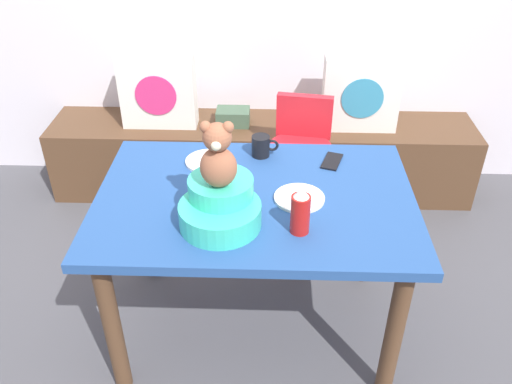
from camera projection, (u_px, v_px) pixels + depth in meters
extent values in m
plane|color=#4C4C51|center=(255.00, 324.00, 2.52)|extent=(8.00, 8.00, 0.00)
cube|color=brown|center=(262.00, 157.00, 3.37)|extent=(2.60, 0.44, 0.46)
cube|color=white|center=(158.00, 91.00, 3.12)|extent=(0.44, 0.14, 0.44)
cylinder|color=#E02D72|center=(156.00, 96.00, 3.06)|extent=(0.24, 0.01, 0.24)
cube|color=white|center=(361.00, 94.00, 3.08)|extent=(0.44, 0.14, 0.44)
cylinder|color=teal|center=(362.00, 99.00, 3.02)|extent=(0.24, 0.01, 0.24)
cube|color=#405B44|center=(233.00, 117.00, 3.22)|extent=(0.20, 0.14, 0.10)
cube|color=#264C8C|center=(255.00, 200.00, 2.11)|extent=(1.27, 0.86, 0.04)
cylinder|color=brown|center=(112.00, 326.00, 2.05)|extent=(0.07, 0.07, 0.70)
cylinder|color=brown|center=(394.00, 333.00, 2.02)|extent=(0.07, 0.07, 0.70)
cylinder|color=brown|center=(148.00, 220.00, 2.62)|extent=(0.07, 0.07, 0.70)
cylinder|color=brown|center=(369.00, 224.00, 2.59)|extent=(0.07, 0.07, 0.70)
cylinder|color=red|center=(300.00, 155.00, 2.83)|extent=(0.34, 0.34, 0.10)
cube|color=red|center=(304.00, 116.00, 2.86)|extent=(0.30, 0.09, 0.24)
cube|color=white|center=(296.00, 161.00, 2.65)|extent=(0.33, 0.24, 0.02)
cylinder|color=silver|center=(273.00, 212.00, 2.88)|extent=(0.03, 0.03, 0.46)
cylinder|color=silver|center=(324.00, 213.00, 2.87)|extent=(0.03, 0.03, 0.46)
cylinder|color=silver|center=(273.00, 184.00, 3.11)|extent=(0.03, 0.03, 0.46)
cylinder|color=silver|center=(321.00, 185.00, 3.10)|extent=(0.03, 0.03, 0.46)
cylinder|color=#38CBA9|center=(220.00, 215.00, 1.92)|extent=(0.30, 0.30, 0.09)
cylinder|color=#38CBA9|center=(221.00, 187.00, 1.93)|extent=(0.24, 0.24, 0.07)
ellipsoid|color=#9B5C40|center=(219.00, 167.00, 1.83)|extent=(0.13, 0.11, 0.15)
sphere|color=#9B5C40|center=(217.00, 137.00, 1.77)|extent=(0.10, 0.10, 0.10)
sphere|color=beige|center=(216.00, 145.00, 1.73)|extent=(0.04, 0.04, 0.04)
sphere|color=#9B5C40|center=(205.00, 127.00, 1.75)|extent=(0.04, 0.04, 0.04)
sphere|color=#9B5C40|center=(228.00, 127.00, 1.74)|extent=(0.04, 0.04, 0.04)
cylinder|color=red|center=(300.00, 214.00, 1.87)|extent=(0.07, 0.07, 0.15)
cone|color=white|center=(301.00, 193.00, 1.82)|extent=(0.06, 0.06, 0.03)
cylinder|color=black|center=(261.00, 146.00, 2.34)|extent=(0.08, 0.08, 0.09)
torus|color=black|center=(272.00, 145.00, 2.34)|extent=(0.06, 0.01, 0.06)
cylinder|color=white|center=(208.00, 161.00, 2.31)|extent=(0.20, 0.20, 0.01)
cylinder|color=white|center=(299.00, 198.00, 2.08)|extent=(0.20, 0.20, 0.01)
cube|color=black|center=(332.00, 161.00, 2.32)|extent=(0.11, 0.16, 0.01)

